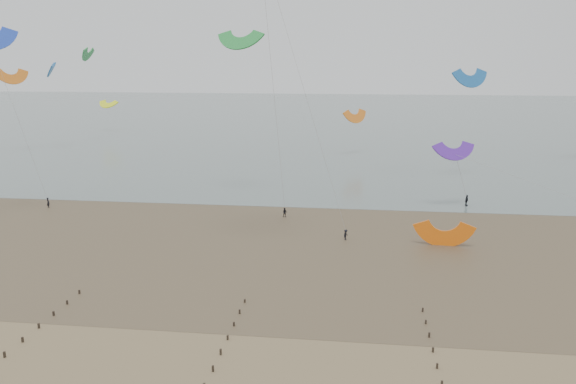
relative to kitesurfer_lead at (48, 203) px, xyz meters
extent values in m
plane|color=brown|center=(36.11, -44.91, -0.88)|extent=(500.00, 500.00, 0.00)
plane|color=#475654|center=(36.11, 155.09, -0.85)|extent=(500.00, 500.00, 0.00)
plane|color=#473A28|center=(36.11, -9.91, -0.87)|extent=(500.00, 500.00, 0.00)
ellipsoid|color=slate|center=(18.11, -22.91, -0.87)|extent=(23.60, 14.36, 0.01)
ellipsoid|color=slate|center=(48.11, -6.91, -0.87)|extent=(33.64, 18.32, 0.01)
ellipsoid|color=slate|center=(-3.89, -4.91, -0.87)|extent=(26.95, 14.22, 0.01)
cube|color=black|center=(22.11, -46.07, -0.63)|extent=(0.16, 0.16, 0.59)
cube|color=black|center=(22.11, -43.43, -0.65)|extent=(0.16, 0.16, 0.57)
cube|color=black|center=(22.11, -40.80, -0.66)|extent=(0.16, 0.16, 0.54)
cube|color=black|center=(22.11, -38.17, -0.68)|extent=(0.16, 0.16, 0.51)
cube|color=black|center=(22.11, -35.54, -0.69)|extent=(0.16, 0.16, 0.48)
cube|color=black|center=(22.11, -32.91, -0.71)|extent=(0.16, 0.16, 0.45)
cube|color=black|center=(40.11, -46.07, -0.63)|extent=(0.16, 0.16, 0.59)
cube|color=black|center=(40.11, -43.43, -0.65)|extent=(0.16, 0.16, 0.57)
cube|color=black|center=(40.11, -40.80, -0.66)|extent=(0.16, 0.16, 0.54)
cube|color=black|center=(40.11, -38.17, -0.68)|extent=(0.16, 0.16, 0.51)
cube|color=black|center=(40.11, -35.54, -0.69)|extent=(0.16, 0.16, 0.48)
cube|color=black|center=(40.11, -32.91, -0.71)|extent=(0.16, 0.16, 0.45)
cube|color=black|center=(58.11, -46.07, -0.63)|extent=(0.16, 0.16, 0.59)
cube|color=black|center=(58.11, -43.43, -0.65)|extent=(0.16, 0.16, 0.57)
cube|color=black|center=(58.11, -40.80, -0.66)|extent=(0.16, 0.16, 0.54)
cube|color=black|center=(58.11, -38.17, -0.68)|extent=(0.16, 0.16, 0.51)
cube|color=black|center=(58.11, -35.54, -0.69)|extent=(0.16, 0.16, 0.48)
cube|color=black|center=(58.11, -32.91, -0.71)|extent=(0.16, 0.16, 0.45)
imported|color=black|center=(0.00, 0.00, 0.00)|extent=(0.77, 0.70, 1.76)
imported|color=black|center=(69.94, 9.42, -0.01)|extent=(0.85, 1.10, 1.74)
imported|color=black|center=(40.21, -0.87, -0.12)|extent=(0.78, 0.63, 1.52)
imported|color=black|center=(50.02, -11.16, -0.13)|extent=(0.94, 1.12, 1.51)
imported|color=black|center=(70.13, 10.01, 0.04)|extent=(0.62, 1.14, 1.85)
camera|label=1|loc=(51.01, -85.58, 23.78)|focal=35.00mm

